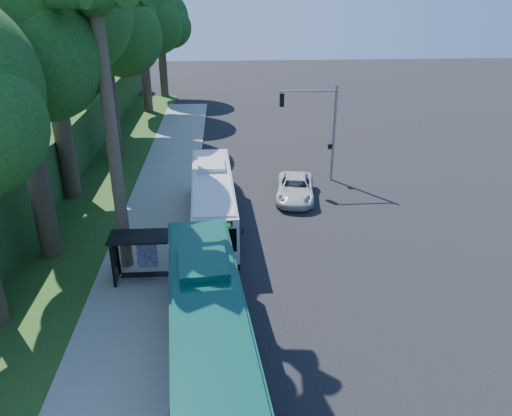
{
  "coord_description": "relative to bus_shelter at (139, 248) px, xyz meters",
  "views": [
    {
      "loc": [
        -2.94,
        -24.19,
        13.62
      ],
      "look_at": [
        -1.36,
        1.0,
        1.99
      ],
      "focal_mm": 35.0,
      "sensor_mm": 36.0,
      "label": 1
    }
  ],
  "objects": [
    {
      "name": "teal_bus",
      "position": [
        3.49,
        -6.48,
        0.03
      ],
      "size": [
        3.94,
        12.83,
        3.76
      ],
      "rotation": [
        0.0,
        0.0,
        0.1
      ],
      "color": "#0B3D34",
      "rests_on": "ground"
    },
    {
      "name": "white_bus",
      "position": [
        3.45,
        6.06,
        -0.18
      ],
      "size": [
        2.86,
        11.26,
        3.33
      ],
      "rotation": [
        0.0,
        0.0,
        0.04
      ],
      "color": "silver",
      "rests_on": "ground"
    },
    {
      "name": "palm_tree",
      "position": [
        -0.94,
        1.36,
        10.57
      ],
      "size": [
        4.2,
        4.2,
        14.4
      ],
      "color": "#4C3F2D",
      "rests_on": "ground"
    },
    {
      "name": "tree_4",
      "position": [
        -4.14,
        34.84,
        7.92
      ],
      "size": [
        8.4,
        8.0,
        14.14
      ],
      "color": "#382B1E",
      "rests_on": "ground"
    },
    {
      "name": "tree_5",
      "position": [
        -3.16,
        42.84,
        7.16
      ],
      "size": [
        7.35,
        7.0,
        12.86
      ],
      "color": "#382B1E",
      "rests_on": "ground"
    },
    {
      "name": "tree_2",
      "position": [
        -4.64,
        18.84,
        8.67
      ],
      "size": [
        8.82,
        8.4,
        15.12
      ],
      "color": "#382B1E",
      "rests_on": "ground"
    },
    {
      "name": "sidewalk",
      "position": [
        -0.04,
        2.86,
        -1.75
      ],
      "size": [
        4.5,
        70.0,
        0.12
      ],
      "primitive_type": "cube",
      "color": "gray",
      "rests_on": "ground"
    },
    {
      "name": "tree_0",
      "position": [
        -5.14,
        2.84,
        9.4
      ],
      "size": [
        8.4,
        8.0,
        15.7
      ],
      "color": "#382B1E",
      "rests_on": "ground"
    },
    {
      "name": "traffic_signal_pole",
      "position": [
        11.04,
        12.86,
        2.62
      ],
      "size": [
        4.1,
        0.3,
        7.0
      ],
      "color": "gray",
      "rests_on": "ground"
    },
    {
      "name": "bus_shelter",
      "position": [
        0.0,
        0.0,
        0.0
      ],
      "size": [
        3.2,
        1.51,
        2.55
      ],
      "color": "black",
      "rests_on": "ground"
    },
    {
      "name": "grass_verge",
      "position": [
        -5.74,
        7.86,
        -1.78
      ],
      "size": [
        8.0,
        70.0,
        0.06
      ],
      "primitive_type": "cube",
      "color": "#234719",
      "rests_on": "ground"
    },
    {
      "name": "pickup",
      "position": [
        8.93,
        9.6,
        -1.07
      ],
      "size": [
        3.21,
        5.6,
        1.47
      ],
      "primitive_type": "imported",
      "rotation": [
        0.0,
        0.0,
        -0.15
      ],
      "color": "silver",
      "rests_on": "ground"
    },
    {
      "name": "stop_sign_pole",
      "position": [
        1.86,
        -2.14,
        0.28
      ],
      "size": [
        0.35,
        0.06,
        3.17
      ],
      "color": "gray",
      "rests_on": "ground"
    },
    {
      "name": "ground",
      "position": [
        7.26,
        2.86,
        -1.81
      ],
      "size": [
        140.0,
        140.0,
        0.0
      ],
      "primitive_type": "plane",
      "color": "black",
      "rests_on": "ground"
    },
    {
      "name": "red_curb",
      "position": [
        2.26,
        -1.14,
        -1.74
      ],
      "size": [
        0.25,
        30.0,
        0.13
      ],
      "primitive_type": "cube",
      "color": "maroon",
      "rests_on": "ground"
    }
  ]
}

